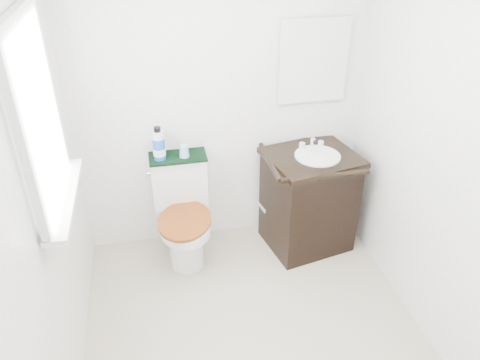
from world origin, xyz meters
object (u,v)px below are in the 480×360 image
object	(u,v)px
toilet	(183,216)
cup	(184,151)
trash_bin	(272,217)
vanity	(309,198)
mouthwash_bottle	(159,145)

from	to	relation	value
toilet	cup	bearing A→B (deg)	63.69
trash_bin	cup	world-z (taller)	cup
toilet	cup	distance (m)	0.53
toilet	trash_bin	xyz separation A→B (m)	(0.75, 0.11, -0.19)
vanity	mouthwash_bottle	world-z (taller)	mouthwash_bottle
toilet	vanity	distance (m)	1.00
mouthwash_bottle	cup	size ratio (longest dim) A/B	2.70
toilet	mouthwash_bottle	world-z (taller)	mouthwash_bottle
toilet	trash_bin	world-z (taller)	toilet
toilet	mouthwash_bottle	distance (m)	0.61
toilet	cup	size ratio (longest dim) A/B	8.54
trash_bin	cup	xyz separation A→B (m)	(-0.70, -0.01, 0.71)
vanity	trash_bin	world-z (taller)	vanity
vanity	trash_bin	xyz separation A→B (m)	(-0.24, 0.17, -0.27)
vanity	cup	bearing A→B (deg)	170.08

